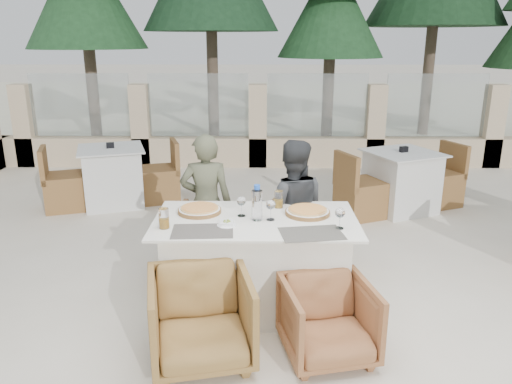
{
  "coord_description": "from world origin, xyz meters",
  "views": [
    {
      "loc": [
        0.04,
        -3.67,
        2.13
      ],
      "look_at": [
        0.01,
        0.32,
        0.9
      ],
      "focal_mm": 35.0,
      "sensor_mm": 36.0,
      "label": 1
    }
  ],
  "objects_px": {
    "armchair_near_left": "(201,318)",
    "dining_table": "(256,264)",
    "armchair_far_right": "(299,239)",
    "bg_table_b": "(401,182)",
    "armchair_near_right": "(328,320)",
    "pizza_left": "(200,210)",
    "wine_glass_centre": "(241,205)",
    "diner_right": "(292,211)",
    "armchair_far_left": "(211,243)",
    "pizza_right": "(307,212)",
    "olive_dish": "(227,223)",
    "wine_glass_near": "(271,209)",
    "bg_table_a": "(113,176)",
    "beer_glass_left": "(164,218)",
    "diner_left": "(206,203)",
    "beer_glass_right": "(279,199)",
    "wine_glass_corner": "(340,217)",
    "water_bottle": "(257,203)"
  },
  "relations": [
    {
      "from": "armchair_near_left",
      "to": "dining_table",
      "type": "bearing_deg",
      "value": 50.93
    },
    {
      "from": "armchair_far_right",
      "to": "bg_table_b",
      "type": "xyz_separation_m",
      "value": [
        1.43,
        1.78,
        0.06
      ]
    },
    {
      "from": "armchair_far_right",
      "to": "armchair_near_right",
      "type": "distance_m",
      "value": 1.34
    },
    {
      "from": "armchair_far_right",
      "to": "pizza_left",
      "type": "bearing_deg",
      "value": 51.1
    },
    {
      "from": "wine_glass_centre",
      "to": "diner_right",
      "type": "distance_m",
      "value": 0.67
    },
    {
      "from": "armchair_far_left",
      "to": "armchair_far_right",
      "type": "relative_size",
      "value": 1.02
    },
    {
      "from": "pizza_right",
      "to": "olive_dish",
      "type": "distance_m",
      "value": 0.69
    },
    {
      "from": "wine_glass_centre",
      "to": "armchair_near_right",
      "type": "distance_m",
      "value": 1.13
    },
    {
      "from": "pizza_left",
      "to": "armchair_near_left",
      "type": "bearing_deg",
      "value": -83.83
    },
    {
      "from": "wine_glass_near",
      "to": "bg_table_a",
      "type": "bearing_deg",
      "value": 127.23
    },
    {
      "from": "armchair_far_left",
      "to": "armchair_near_left",
      "type": "bearing_deg",
      "value": 100.56
    },
    {
      "from": "armchair_far_left",
      "to": "beer_glass_left",
      "type": "bearing_deg",
      "value": 78.94
    },
    {
      "from": "dining_table",
      "to": "wine_glass_near",
      "type": "xyz_separation_m",
      "value": [
        0.12,
        -0.02,
        0.48
      ]
    },
    {
      "from": "wine_glass_centre",
      "to": "armchair_near_left",
      "type": "distance_m",
      "value": 0.99
    },
    {
      "from": "pizza_right",
      "to": "diner_left",
      "type": "distance_m",
      "value": 1.08
    },
    {
      "from": "beer_glass_right",
      "to": "armchair_near_left",
      "type": "xyz_separation_m",
      "value": [
        -0.56,
        -1.0,
        -0.53
      ]
    },
    {
      "from": "dining_table",
      "to": "wine_glass_corner",
      "type": "height_order",
      "value": "wine_glass_corner"
    },
    {
      "from": "dining_table",
      "to": "armchair_near_left",
      "type": "distance_m",
      "value": 0.81
    },
    {
      "from": "dining_table",
      "to": "beer_glass_left",
      "type": "distance_m",
      "value": 0.85
    },
    {
      "from": "armchair_near_right",
      "to": "bg_table_a",
      "type": "xyz_separation_m",
      "value": [
        -2.42,
        3.32,
        0.11
      ]
    },
    {
      "from": "wine_glass_centre",
      "to": "armchair_far_right",
      "type": "bearing_deg",
      "value": 49.07
    },
    {
      "from": "pizza_right",
      "to": "bg_table_a",
      "type": "xyz_separation_m",
      "value": [
        -2.33,
        2.54,
        -0.41
      ]
    },
    {
      "from": "armchair_far_left",
      "to": "diner_left",
      "type": "xyz_separation_m",
      "value": [
        -0.05,
        0.15,
        0.33
      ]
    },
    {
      "from": "diner_left",
      "to": "bg_table_b",
      "type": "xyz_separation_m",
      "value": [
        2.3,
        1.72,
        -0.27
      ]
    },
    {
      "from": "beer_glass_right",
      "to": "diner_right",
      "type": "bearing_deg",
      "value": 63.2
    },
    {
      "from": "pizza_left",
      "to": "water_bottle",
      "type": "distance_m",
      "value": 0.51
    },
    {
      "from": "beer_glass_right",
      "to": "bg_table_a",
      "type": "bearing_deg",
      "value": 131.58
    },
    {
      "from": "pizza_right",
      "to": "armchair_far_right",
      "type": "height_order",
      "value": "pizza_right"
    },
    {
      "from": "dining_table",
      "to": "diner_left",
      "type": "bearing_deg",
      "value": 123.09
    },
    {
      "from": "beer_glass_left",
      "to": "pizza_left",
      "type": "bearing_deg",
      "value": 57.17
    },
    {
      "from": "pizza_left",
      "to": "bg_table_a",
      "type": "height_order",
      "value": "pizza_left"
    },
    {
      "from": "pizza_left",
      "to": "olive_dish",
      "type": "relative_size",
      "value": 3.21
    },
    {
      "from": "water_bottle",
      "to": "armchair_far_right",
      "type": "xyz_separation_m",
      "value": [
        0.39,
        0.68,
        -0.59
      ]
    },
    {
      "from": "pizza_left",
      "to": "bg_table_b",
      "type": "height_order",
      "value": "pizza_left"
    },
    {
      "from": "wine_glass_near",
      "to": "armchair_far_right",
      "type": "height_order",
      "value": "wine_glass_near"
    },
    {
      "from": "wine_glass_corner",
      "to": "bg_table_a",
      "type": "relative_size",
      "value": 0.11
    },
    {
      "from": "armchair_near_right",
      "to": "diner_left",
      "type": "bearing_deg",
      "value": 112.81
    },
    {
      "from": "armchair_far_right",
      "to": "beer_glass_right",
      "type": "bearing_deg",
      "value": 81.3
    },
    {
      "from": "water_bottle",
      "to": "wine_glass_corner",
      "type": "bearing_deg",
      "value": -16.67
    },
    {
      "from": "armchair_far_right",
      "to": "diner_left",
      "type": "height_order",
      "value": "diner_left"
    },
    {
      "from": "wine_glass_centre",
      "to": "armchair_near_left",
      "type": "relative_size",
      "value": 0.26
    },
    {
      "from": "armchair_far_right",
      "to": "bg_table_b",
      "type": "bearing_deg",
      "value": -108.53
    },
    {
      "from": "wine_glass_corner",
      "to": "bg_table_b",
      "type": "height_order",
      "value": "wine_glass_corner"
    },
    {
      "from": "armchair_far_left",
      "to": "armchair_far_right",
      "type": "height_order",
      "value": "armchair_far_left"
    },
    {
      "from": "diner_left",
      "to": "diner_right",
      "type": "xyz_separation_m",
      "value": [
        0.79,
        -0.18,
        -0.01
      ]
    },
    {
      "from": "pizza_left",
      "to": "bg_table_b",
      "type": "distance_m",
      "value": 3.26
    },
    {
      "from": "armchair_far_left",
      "to": "bg_table_a",
      "type": "height_order",
      "value": "bg_table_a"
    },
    {
      "from": "wine_glass_corner",
      "to": "olive_dish",
      "type": "relative_size",
      "value": 1.67
    },
    {
      "from": "armchair_far_left",
      "to": "armchair_near_right",
      "type": "xyz_separation_m",
      "value": [
        0.92,
        -1.24,
        -0.05
      ]
    },
    {
      "from": "diner_left",
      "to": "olive_dish",
      "type": "bearing_deg",
      "value": 103.16
    }
  ]
}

